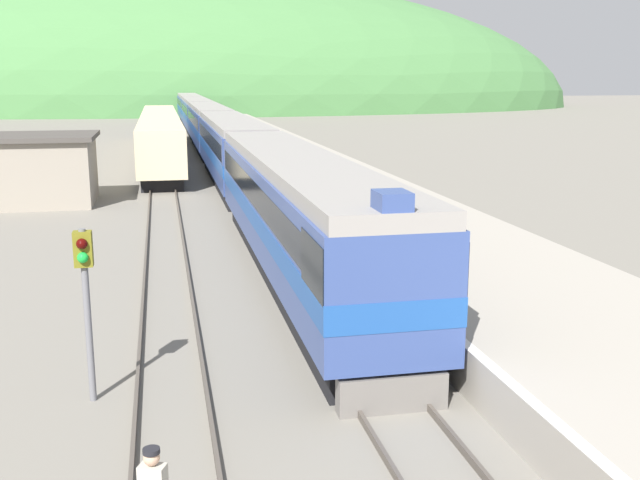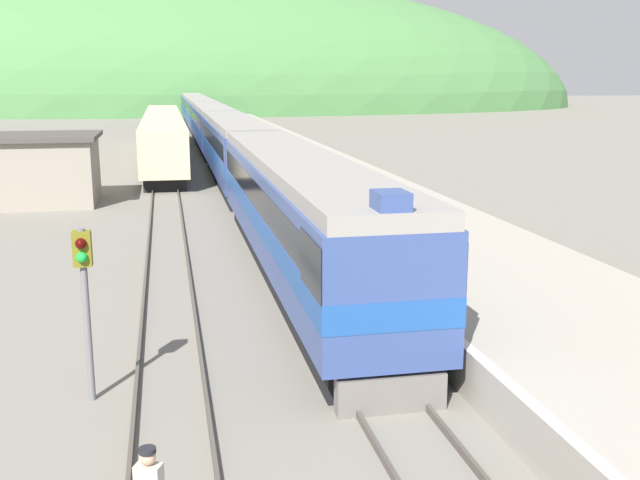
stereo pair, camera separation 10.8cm
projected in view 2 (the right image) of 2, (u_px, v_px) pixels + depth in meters
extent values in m
cube|color=#4C443D|center=(208.00, 155.00, 63.39)|extent=(0.08, 180.00, 0.16)
cube|color=#4C443D|center=(224.00, 154.00, 63.68)|extent=(0.08, 180.00, 0.16)
cube|color=#4C443D|center=(156.00, 156.00, 62.54)|extent=(0.08, 180.00, 0.16)
cube|color=#4C443D|center=(173.00, 155.00, 62.82)|extent=(0.08, 180.00, 0.16)
cube|color=#9E9689|center=(324.00, 178.00, 45.32)|extent=(6.94, 140.00, 1.06)
cube|color=silver|center=(269.00, 171.00, 44.54)|extent=(0.24, 140.00, 0.01)
ellipsoid|color=#477A42|center=(184.00, 108.00, 157.78)|extent=(172.55, 77.65, 54.14)
cube|color=gray|center=(43.00, 171.00, 39.18)|extent=(5.39, 5.16, 3.39)
cube|color=#47423D|center=(40.00, 137.00, 38.80)|extent=(5.89, 5.66, 0.24)
cube|color=black|center=(297.00, 262.00, 25.22)|extent=(2.35, 20.62, 0.85)
cube|color=#334784|center=(297.00, 209.00, 24.83)|extent=(2.87, 21.93, 2.80)
cube|color=#1E4C99|center=(297.00, 216.00, 24.87)|extent=(2.90, 21.95, 0.62)
cube|color=black|center=(297.00, 191.00, 24.69)|extent=(2.89, 20.62, 0.84)
cube|color=gray|center=(297.00, 161.00, 24.48)|extent=(2.70, 21.93, 0.40)
cube|color=black|center=(380.00, 261.00, 15.28)|extent=(2.91, 2.20, 1.12)
cube|color=#334784|center=(391.00, 200.00, 14.34)|extent=(0.64, 0.80, 0.36)
cube|color=slate|center=(391.00, 393.00, 14.93)|extent=(2.24, 0.40, 0.77)
cube|color=black|center=(235.00, 177.00, 46.58)|extent=(2.35, 19.67, 0.85)
cube|color=#334784|center=(235.00, 148.00, 46.19)|extent=(2.87, 20.93, 2.80)
cube|color=#1E4C99|center=(235.00, 151.00, 46.24)|extent=(2.90, 20.95, 0.62)
cube|color=black|center=(234.00, 138.00, 46.06)|extent=(2.89, 19.67, 0.84)
cube|color=gray|center=(234.00, 122.00, 45.85)|extent=(2.70, 20.93, 0.40)
cube|color=black|center=(213.00, 146.00, 67.46)|extent=(2.35, 19.67, 0.85)
cube|color=#334784|center=(212.00, 126.00, 67.07)|extent=(2.87, 20.93, 2.80)
cube|color=#1E4C99|center=(212.00, 128.00, 67.12)|extent=(2.90, 20.95, 0.62)
cube|color=black|center=(212.00, 119.00, 66.94)|extent=(2.89, 19.67, 0.84)
cube|color=gray|center=(212.00, 108.00, 66.73)|extent=(2.70, 20.93, 0.40)
cube|color=black|center=(201.00, 130.00, 88.35)|extent=(2.35, 19.67, 0.85)
cube|color=#334784|center=(200.00, 114.00, 87.96)|extent=(2.87, 20.93, 2.80)
cube|color=#1E4C99|center=(200.00, 116.00, 88.01)|extent=(2.90, 20.95, 0.62)
cube|color=black|center=(200.00, 109.00, 87.83)|extent=(2.89, 19.67, 0.84)
cube|color=gray|center=(200.00, 100.00, 87.62)|extent=(2.70, 20.93, 0.40)
cube|color=black|center=(193.00, 120.00, 109.23)|extent=(2.35, 19.67, 0.85)
cube|color=#334784|center=(193.00, 107.00, 108.84)|extent=(2.87, 20.93, 2.80)
cube|color=#1E4C99|center=(193.00, 108.00, 108.89)|extent=(2.90, 20.95, 0.62)
cube|color=black|center=(193.00, 103.00, 108.71)|extent=(2.89, 19.67, 0.84)
cube|color=gray|center=(193.00, 96.00, 108.50)|extent=(2.70, 20.93, 0.40)
cube|color=black|center=(164.00, 153.00, 61.28)|extent=(2.46, 37.74, 0.80)
cube|color=beige|center=(163.00, 131.00, 60.90)|extent=(2.90, 39.31, 2.78)
cylinder|color=slate|center=(87.00, 316.00, 15.13)|extent=(0.14, 0.14, 3.62)
cube|color=#6B6619|center=(82.00, 249.00, 14.83)|extent=(0.36, 0.28, 0.71)
sphere|color=#3C0504|center=(81.00, 244.00, 14.63)|extent=(0.22, 0.22, 0.22)
sphere|color=green|center=(82.00, 257.00, 14.69)|extent=(0.22, 0.22, 0.22)
sphere|color=tan|center=(148.00, 457.00, 10.01)|extent=(0.22, 0.22, 0.22)
cylinder|color=black|center=(147.00, 450.00, 9.99)|extent=(0.23, 0.23, 0.07)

